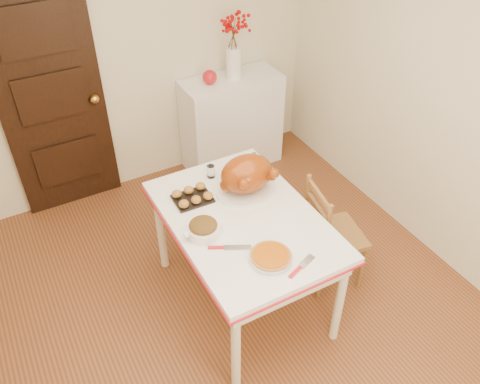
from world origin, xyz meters
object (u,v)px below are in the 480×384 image
sideboard (232,123)px  chair_oak (335,233)px  turkey_platter (247,175)px  pumpkin_pie (271,256)px  kitchen_table (243,260)px

sideboard → chair_oak: size_ratio=1.04×
sideboard → chair_oak: 1.76m
turkey_platter → pumpkin_pie: turkey_platter is taller
kitchen_table → pumpkin_pie: (-0.04, -0.42, 0.44)m
sideboard → chair_oak: (-0.06, -1.76, -0.02)m
chair_oak → pumpkin_pie: 0.91m
sideboard → kitchen_table: (-0.78, -1.63, -0.06)m
sideboard → kitchen_table: sideboard is taller
sideboard → chair_oak: bearing=-92.0°
chair_oak → pumpkin_pie: chair_oak is taller
sideboard → pumpkin_pie: (-0.82, -2.05, 0.38)m
sideboard → turkey_platter: bearing=-114.0°
kitchen_table → chair_oak: chair_oak is taller
sideboard → turkey_platter: size_ratio=2.14×
sideboard → chair_oak: sideboard is taller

